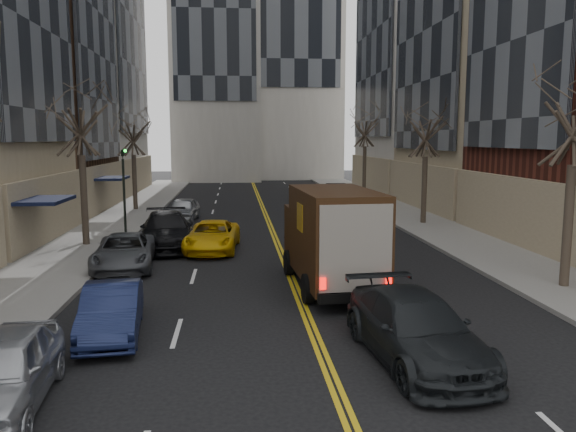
% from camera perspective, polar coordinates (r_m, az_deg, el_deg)
% --- Properties ---
extents(sidewalk_left, '(4.00, 66.00, 0.15)m').
position_cam_1_polar(sidewalk_left, '(34.16, -17.23, -0.67)').
color(sidewalk_left, slate).
rests_on(sidewalk_left, ground).
extents(sidewalk_right, '(4.00, 66.00, 0.15)m').
position_cam_1_polar(sidewalk_right, '(35.17, 12.81, -0.27)').
color(sidewalk_right, slate).
rests_on(sidewalk_right, ground).
extents(tree_lf_mid, '(3.20, 3.20, 8.91)m').
position_cam_1_polar(tree_lf_mid, '(27.00, -20.45, 10.90)').
color(tree_lf_mid, '#382D23').
rests_on(tree_lf_mid, sidewalk_left).
extents(tree_lf_far, '(3.20, 3.20, 8.12)m').
position_cam_1_polar(tree_lf_far, '(39.68, -15.53, 9.17)').
color(tree_lf_far, '#382D23').
rests_on(tree_lf_far, sidewalk_left).
extents(tree_rt_mid, '(3.20, 3.20, 8.32)m').
position_cam_1_polar(tree_rt_mid, '(32.90, 13.90, 9.79)').
color(tree_rt_mid, '#382D23').
rests_on(tree_rt_mid, sidewalk_right).
extents(tree_rt_far, '(3.20, 3.20, 9.11)m').
position_cam_1_polar(tree_rt_far, '(47.34, 7.87, 10.00)').
color(tree_rt_far, '#382D23').
rests_on(tree_rt_far, sidewalk_right).
extents(traffic_signal, '(0.29, 0.26, 4.70)m').
position_cam_1_polar(traffic_signal, '(28.67, -16.34, 3.31)').
color(traffic_signal, black).
rests_on(traffic_signal, sidewalk_left).
extents(ups_truck, '(2.80, 6.23, 3.34)m').
position_cam_1_polar(ups_truck, '(18.58, 4.47, -2.28)').
color(ups_truck, black).
rests_on(ups_truck, ground).
extents(observer_sedan, '(2.58, 5.28, 1.48)m').
position_cam_1_polar(observer_sedan, '(13.11, 12.82, -11.09)').
color(observer_sedan, black).
rests_on(observer_sedan, ground).
extents(taxi, '(2.54, 4.87, 1.31)m').
position_cam_1_polar(taxi, '(25.09, -7.70, -2.04)').
color(taxi, '#E1AD09').
rests_on(taxi, ground).
extents(pedestrian, '(0.60, 0.73, 1.74)m').
position_cam_1_polar(pedestrian, '(25.36, 0.08, -1.37)').
color(pedestrian, black).
rests_on(pedestrian, ground).
extents(parked_lf_a, '(2.01, 4.30, 1.42)m').
position_cam_1_polar(parked_lf_a, '(11.94, -27.17, -13.86)').
color(parked_lf_a, '#AEB1B6').
rests_on(parked_lf_a, ground).
extents(parked_lf_b, '(1.80, 4.05, 1.29)m').
position_cam_1_polar(parked_lf_b, '(15.00, -17.48, -9.18)').
color(parked_lf_b, '#131A3D').
rests_on(parked_lf_b, ground).
extents(parked_lf_c, '(2.59, 4.89, 1.31)m').
position_cam_1_polar(parked_lf_c, '(22.38, -16.28, -3.50)').
color(parked_lf_c, '#4B4E53').
rests_on(parked_lf_c, ground).
extents(parked_lf_d, '(2.88, 5.76, 1.61)m').
position_cam_1_polar(parked_lf_d, '(26.04, -12.26, -1.45)').
color(parked_lf_d, black).
rests_on(parked_lf_d, ground).
extents(parked_lf_e, '(2.02, 4.26, 1.41)m').
position_cam_1_polar(parked_lf_e, '(34.23, -10.62, 0.64)').
color(parked_lf_e, '#9A9EA1').
rests_on(parked_lf_e, ground).
extents(parked_rt_a, '(1.98, 5.05, 1.64)m').
position_cam_1_polar(parked_rt_a, '(34.39, 6.49, 0.95)').
color(parked_rt_a, '#4D5155').
rests_on(parked_rt_a, ground).
extents(parked_rt_b, '(2.37, 4.84, 1.32)m').
position_cam_1_polar(parked_rt_b, '(35.75, 6.03, 0.96)').
color(parked_rt_b, '#B0B2B9').
rests_on(parked_rt_b, ground).
extents(parked_rt_c, '(2.08, 4.74, 1.35)m').
position_cam_1_polar(parked_rt_c, '(43.87, 5.28, 2.28)').
color(parked_rt_c, black).
rests_on(parked_rt_c, ground).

